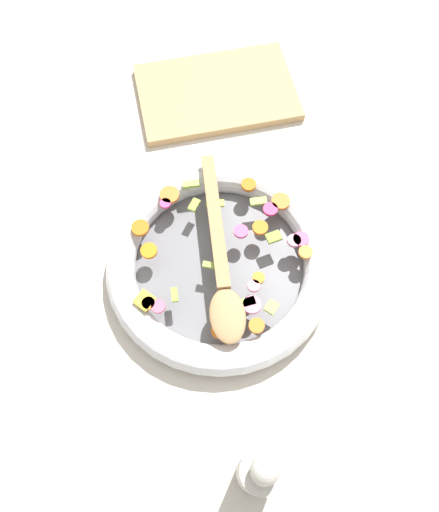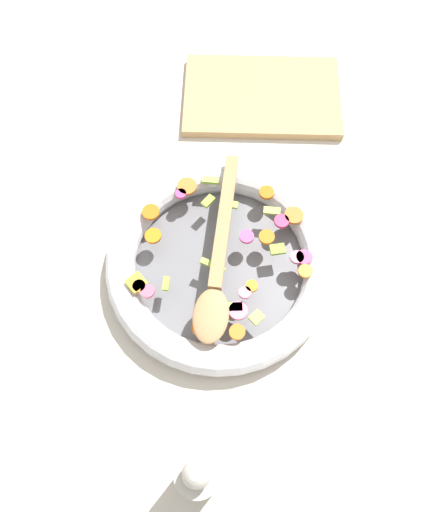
% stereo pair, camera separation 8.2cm
% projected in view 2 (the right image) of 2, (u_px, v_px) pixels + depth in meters
% --- Properties ---
extents(ground_plane, '(4.00, 4.00, 0.00)m').
position_uv_depth(ground_plane, '(219.00, 268.00, 0.87)').
color(ground_plane, beige).
extents(skillet, '(0.39, 0.39, 0.05)m').
position_uv_depth(skillet, '(219.00, 263.00, 0.85)').
color(skillet, slate).
rests_on(skillet, ground_plane).
extents(chopped_vegetables, '(0.31, 0.30, 0.01)m').
position_uv_depth(chopped_vegetables, '(226.00, 253.00, 0.82)').
color(chopped_vegetables, orange).
rests_on(chopped_vegetables, skillet).
extents(wooden_spoon, '(0.07, 0.34, 0.01)m').
position_uv_depth(wooden_spoon, '(218.00, 263.00, 0.80)').
color(wooden_spoon, '#A87F51').
rests_on(wooden_spoon, chopped_vegetables).
extents(pepper_mill, '(0.06, 0.06, 0.18)m').
position_uv_depth(pepper_mill, '(199.00, 475.00, 0.66)').
color(pepper_mill, '#B2ADA3').
rests_on(pepper_mill, ground_plane).
extents(cutting_board, '(0.32, 0.20, 0.02)m').
position_uv_depth(cutting_board, '(262.00, 96.00, 1.02)').
color(cutting_board, tan).
rests_on(cutting_board, ground_plane).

